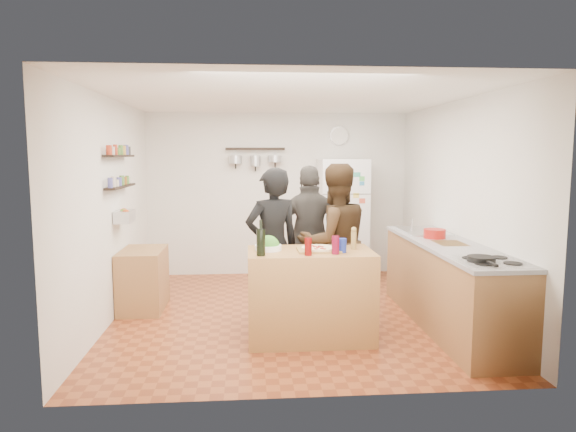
{
  "coord_description": "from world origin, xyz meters",
  "views": [
    {
      "loc": [
        -0.46,
        -5.85,
        1.87
      ],
      "look_at": [
        0.0,
        0.1,
        1.15
      ],
      "focal_mm": 32.0,
      "sensor_mm": 36.0,
      "label": 1
    }
  ],
  "objects": [
    {
      "name": "room_shell",
      "position": [
        0.0,
        0.39,
        1.25
      ],
      "size": [
        4.2,
        4.2,
        4.2
      ],
      "color": "brown",
      "rests_on": "ground"
    },
    {
      "name": "prep_island",
      "position": [
        0.15,
        -0.82,
        0.46
      ],
      "size": [
        1.25,
        0.72,
        0.91
      ],
      "primitive_type": "cube",
      "color": "#9D6D39",
      "rests_on": "floor"
    },
    {
      "name": "pizza_board",
      "position": [
        0.23,
        -0.84,
        0.92
      ],
      "size": [
        0.42,
        0.34,
        0.02
      ],
      "primitive_type": "cube",
      "color": "olive",
      "rests_on": "prep_island"
    },
    {
      "name": "pizza",
      "position": [
        0.23,
        -0.84,
        0.94
      ],
      "size": [
        0.34,
        0.34,
        0.02
      ],
      "primitive_type": "cylinder",
      "color": "beige",
      "rests_on": "pizza_board"
    },
    {
      "name": "salad_bowl",
      "position": [
        -0.27,
        -0.77,
        0.94
      ],
      "size": [
        0.27,
        0.27,
        0.05
      ],
      "primitive_type": "cylinder",
      "color": "white",
      "rests_on": "prep_island"
    },
    {
      "name": "wine_bottle",
      "position": [
        -0.35,
        -1.04,
        1.04
      ],
      "size": [
        0.08,
        0.08,
        0.25
      ],
      "primitive_type": "cylinder",
      "color": "black",
      "rests_on": "prep_island"
    },
    {
      "name": "wine_glass_near",
      "position": [
        0.1,
        -1.06,
        0.99
      ],
      "size": [
        0.07,
        0.07,
        0.17
      ],
      "primitive_type": "cylinder",
      "color": "#5D0808",
      "rests_on": "prep_island"
    },
    {
      "name": "wine_glass_far",
      "position": [
        0.37,
        -1.02,
        1.0
      ],
      "size": [
        0.07,
        0.07,
        0.18
      ],
      "primitive_type": "cylinder",
      "color": "maroon",
      "rests_on": "prep_island"
    },
    {
      "name": "pepper_mill",
      "position": [
        0.6,
        -0.77,
        1.0
      ],
      "size": [
        0.06,
        0.06,
        0.18
      ],
      "primitive_type": "cylinder",
      "color": "olive",
      "rests_on": "prep_island"
    },
    {
      "name": "salt_canister",
      "position": [
        0.45,
        -0.94,
        0.98
      ],
      "size": [
        0.09,
        0.09,
        0.14
      ],
      "primitive_type": "cylinder",
      "color": "navy",
      "rests_on": "prep_island"
    },
    {
      "name": "person_left",
      "position": [
        -0.2,
        -0.27,
        0.86
      ],
      "size": [
        0.73,
        0.61,
        1.73
      ],
      "primitive_type": "imported",
      "rotation": [
        0.0,
        0.0,
        3.5
      ],
      "color": "black",
      "rests_on": "floor"
    },
    {
      "name": "person_center",
      "position": [
        0.49,
        -0.25,
        0.88
      ],
      "size": [
        1.0,
        0.86,
        1.77
      ],
      "primitive_type": "imported",
      "rotation": [
        0.0,
        0.0,
        3.4
      ],
      "color": "black",
      "rests_on": "floor"
    },
    {
      "name": "person_back",
      "position": [
        0.29,
        0.3,
        0.87
      ],
      "size": [
        1.03,
        0.45,
        1.74
      ],
      "primitive_type": "imported",
      "rotation": [
        0.0,
        0.0,
        3.11
      ],
      "color": "#2F2D2A",
      "rests_on": "floor"
    },
    {
      "name": "counter_run",
      "position": [
        1.7,
        -0.55,
        0.45
      ],
      "size": [
        0.63,
        2.63,
        0.9
      ],
      "primitive_type": "cube",
      "color": "#9E7042",
      "rests_on": "floor"
    },
    {
      "name": "stove_top",
      "position": [
        1.7,
        -1.5,
        0.91
      ],
      "size": [
        0.6,
        0.62,
        0.02
      ],
      "primitive_type": "cube",
      "color": "white",
      "rests_on": "counter_run"
    },
    {
      "name": "skillet",
      "position": [
        1.6,
        -1.51,
        0.94
      ],
      "size": [
        0.24,
        0.24,
        0.05
      ],
      "primitive_type": "cylinder",
      "color": "black",
      "rests_on": "stove_top"
    },
    {
      "name": "sink",
      "position": [
        1.7,
        0.3,
        0.92
      ],
      "size": [
        0.5,
        0.8,
        0.03
      ],
      "primitive_type": "cube",
      "color": "silver",
      "rests_on": "counter_run"
    },
    {
      "name": "cutting_board",
      "position": [
        1.7,
        -0.56,
        0.91
      ],
      "size": [
        0.3,
        0.4,
        0.02
      ],
      "primitive_type": "cube",
      "color": "olive",
      "rests_on": "counter_run"
    },
    {
      "name": "red_bowl",
      "position": [
        1.65,
        -0.22,
        0.97
      ],
      "size": [
        0.25,
        0.25,
        0.1
      ],
      "primitive_type": "cylinder",
      "color": "#A71813",
      "rests_on": "counter_run"
    },
    {
      "name": "fridge",
      "position": [
        0.95,
        1.75,
        0.9
      ],
      "size": [
        0.7,
        0.68,
        1.8
      ],
      "primitive_type": "cube",
      "color": "white",
      "rests_on": "floor"
    },
    {
      "name": "wall_clock",
      "position": [
        0.95,
        2.08,
        2.15
      ],
      "size": [
        0.3,
        0.03,
        0.3
      ],
      "primitive_type": "cylinder",
      "rotation": [
        1.57,
        0.0,
        0.0
      ],
      "color": "silver",
      "rests_on": "back_wall"
    },
    {
      "name": "spice_shelf_lower",
      "position": [
        -1.93,
        0.2,
        1.5
      ],
      "size": [
        0.12,
        1.0,
        0.02
      ],
      "primitive_type": "cube",
      "color": "black",
      "rests_on": "left_wall"
    },
    {
      "name": "spice_shelf_upper",
      "position": [
        -1.93,
        0.2,
        1.85
      ],
      "size": [
        0.12,
        1.0,
        0.02
      ],
      "primitive_type": "cube",
      "color": "black",
      "rests_on": "left_wall"
    },
    {
      "name": "produce_basket",
      "position": [
        -1.9,
        0.2,
        1.15
      ],
      "size": [
        0.18,
        0.35,
        0.14
      ],
      "primitive_type": "cube",
      "color": "silver",
      "rests_on": "left_wall"
    },
    {
      "name": "side_table",
      "position": [
        -1.74,
        0.34,
        0.36
      ],
      "size": [
        0.5,
        0.8,
        0.73
      ],
      "primitive_type": "cube",
      "color": "#A47E45",
      "rests_on": "floor"
    },
    {
      "name": "pot_rack",
      "position": [
        -0.35,
        2.0,
        1.95
      ],
      "size": [
        0.9,
        0.04,
        0.04
      ],
      "primitive_type": "cube",
      "color": "black",
      "rests_on": "back_wall"
    }
  ]
}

